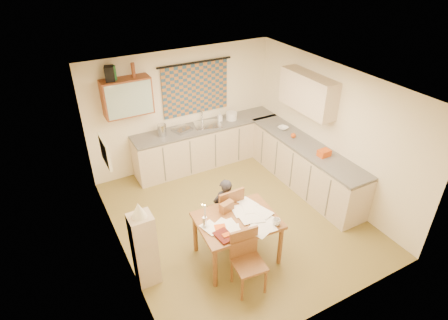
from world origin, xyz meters
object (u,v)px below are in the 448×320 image
chair_far (226,219)px  person (225,208)px  counter_back (209,144)px  shelf_stand (145,250)px  stove (343,193)px  counter_right (304,165)px  dining_table (237,238)px

chair_far → person: 0.24m
chair_far → counter_back: bearing=-111.0°
person → chair_far: bearing=-171.6°
person → shelf_stand: size_ratio=0.91×
chair_far → person: size_ratio=0.90×
counter_back → shelf_stand: size_ratio=2.77×
counter_back → stove: counter_back is taller
counter_right → chair_far: (-2.05, -0.52, -0.15)m
dining_table → person: 0.59m
counter_right → dining_table: bearing=-153.5°
counter_right → shelf_stand: bearing=-166.2°
shelf_stand → dining_table: bearing=-9.0°
counter_right → shelf_stand: (-3.54, -0.87, 0.14)m
dining_table → chair_far: chair_far is taller
counter_back → counter_right: same height
counter_right → person: 2.14m
counter_right → shelf_stand: 3.65m
counter_back → dining_table: bearing=-108.3°
chair_far → counter_right: bearing=-166.8°
counter_back → stove: (1.25, -2.76, 0.00)m
counter_right → chair_far: chair_far is taller
dining_table → shelf_stand: bearing=175.1°
counter_right → person: person is taller
person → shelf_stand: (-1.47, -0.34, 0.05)m
counter_back → chair_far: bearing=-109.9°
stove → dining_table: 2.17m
counter_right → chair_far: 2.12m
dining_table → chair_far: size_ratio=1.28×
chair_far → stove: bearing=164.0°
stove → shelf_stand: shelf_stand is taller
counter_right → dining_table: 2.42m
dining_table → chair_far: bearing=82.4°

